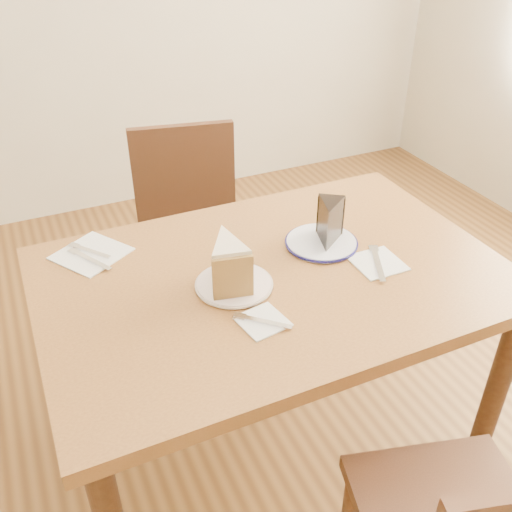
# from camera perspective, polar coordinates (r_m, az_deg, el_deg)

# --- Properties ---
(ground) EXTENTS (4.00, 4.00, 0.00)m
(ground) POSITION_cam_1_polar(r_m,az_deg,el_deg) (2.01, 1.38, -19.37)
(ground) COLOR #4A2D13
(ground) RESTS_ON ground
(table) EXTENTS (1.20, 0.80, 0.75)m
(table) POSITION_cam_1_polar(r_m,az_deg,el_deg) (1.55, 1.70, -4.61)
(table) COLOR brown
(table) RESTS_ON ground
(chair_far) EXTENTS (0.52, 0.52, 0.89)m
(chair_far) POSITION_cam_1_polar(r_m,az_deg,el_deg) (2.10, -6.34, 1.44)
(chair_far) COLOR black
(chair_far) RESTS_ON ground
(plate_cream) EXTENTS (0.19, 0.19, 0.01)m
(plate_cream) POSITION_cam_1_polar(r_m,az_deg,el_deg) (1.43, -2.21, -2.86)
(plate_cream) COLOR silver
(plate_cream) RESTS_ON table
(plate_navy) EXTENTS (0.20, 0.20, 0.01)m
(plate_navy) POSITION_cam_1_polar(r_m,az_deg,el_deg) (1.61, 6.55, 1.35)
(plate_navy) COLOR white
(plate_navy) RESTS_ON table
(carrot_cake) EXTENTS (0.12, 0.15, 0.11)m
(carrot_cake) POSITION_cam_1_polar(r_m,az_deg,el_deg) (1.41, -2.89, -0.57)
(carrot_cake) COLOR beige
(carrot_cake) RESTS_ON plate_cream
(chocolate_cake) EXTENTS (0.12, 0.13, 0.11)m
(chocolate_cake) POSITION_cam_1_polar(r_m,az_deg,el_deg) (1.57, 7.30, 3.10)
(chocolate_cake) COLOR black
(chocolate_cake) RESTS_ON plate_navy
(napkin_cream) EXTENTS (0.12, 0.12, 0.00)m
(napkin_cream) POSITION_cam_1_polar(r_m,az_deg,el_deg) (1.33, 0.65, -6.55)
(napkin_cream) COLOR white
(napkin_cream) RESTS_ON table
(napkin_navy) EXTENTS (0.13, 0.13, 0.00)m
(napkin_navy) POSITION_cam_1_polar(r_m,az_deg,el_deg) (1.55, 12.05, -0.68)
(napkin_navy) COLOR white
(napkin_navy) RESTS_ON table
(napkin_spare) EXTENTS (0.23, 0.23, 0.00)m
(napkin_spare) POSITION_cam_1_polar(r_m,az_deg,el_deg) (1.62, -16.15, 0.23)
(napkin_spare) COLOR white
(napkin_spare) RESTS_ON table
(fork_cream) EXTENTS (0.11, 0.11, 0.00)m
(fork_cream) POSITION_cam_1_polar(r_m,az_deg,el_deg) (1.32, 0.69, -6.55)
(fork_cream) COLOR silver
(fork_cream) RESTS_ON napkin_cream
(knife_navy) EXTENTS (0.09, 0.16, 0.00)m
(knife_navy) POSITION_cam_1_polar(r_m,az_deg,el_deg) (1.54, 12.09, -0.71)
(knife_navy) COLOR silver
(knife_navy) RESTS_ON napkin_navy
(fork_spare) EXTENTS (0.10, 0.12, 0.00)m
(fork_spare) POSITION_cam_1_polar(r_m,az_deg,el_deg) (1.63, -16.31, 0.50)
(fork_spare) COLOR silver
(fork_spare) RESTS_ON napkin_spare
(knife_spare) EXTENTS (0.09, 0.15, 0.00)m
(knife_spare) POSITION_cam_1_polar(r_m,az_deg,el_deg) (1.59, -16.25, -0.32)
(knife_spare) COLOR silver
(knife_spare) RESTS_ON napkin_spare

